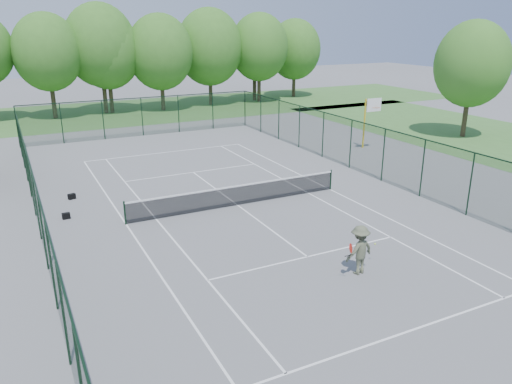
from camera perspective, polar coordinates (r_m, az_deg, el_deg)
ground at (r=24.60m, az=-2.10°, el=-1.53°), size 140.00×140.00×0.00m
grass_far at (r=52.59m, az=-16.07°, el=8.71°), size 80.00×16.00×0.01m
grass_side at (r=42.71m, az=26.14°, el=5.33°), size 14.00×40.00×0.01m
court_lines at (r=24.60m, az=-2.10°, el=-1.52°), size 11.05×23.85×0.01m
tennis_net at (r=24.41m, az=-2.11°, el=-0.26°), size 11.08×0.08×1.10m
fence_enclosure at (r=24.11m, az=-2.14°, el=1.95°), size 18.05×36.05×3.02m
tree_line_far at (r=51.95m, az=-16.68°, el=15.22°), size 39.40×6.40×9.70m
basketball_goal at (r=36.01m, az=12.86°, el=8.77°), size 1.20×1.43×3.65m
tree_side at (r=42.24m, az=23.47°, el=13.26°), size 5.58×5.58×8.84m
sports_bag_a at (r=24.48m, az=-20.88°, el=-2.57°), size 0.36×0.23×0.28m
sports_bag_b at (r=27.10m, az=-20.31°, el=-0.48°), size 0.40×0.31×0.28m
tennis_player at (r=18.14m, az=11.75°, el=-6.49°), size 1.95×0.93×1.82m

